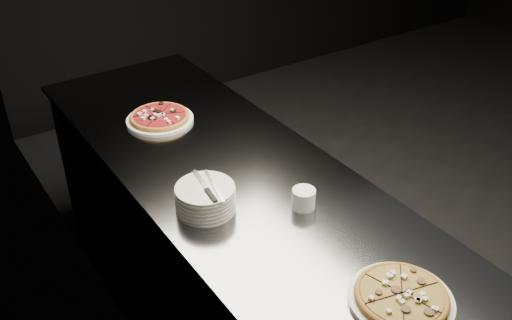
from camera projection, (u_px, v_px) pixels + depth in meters
wall_left at (134, 83)px, 1.61m from camera, size 0.02×5.00×2.80m
counter at (246, 275)px, 2.29m from camera, size 0.74×2.44×0.92m
pizza_mushroom at (401, 297)px, 1.55m from camera, size 0.31×0.31×0.03m
pizza_tomato at (160, 117)px, 2.42m from camera, size 0.33×0.33×0.03m
plate_stack at (205, 198)px, 1.88m from camera, size 0.20×0.20×0.09m
cutlery at (209, 188)px, 1.85m from camera, size 0.10×0.21×0.01m
ramekin at (304, 198)px, 1.90m from camera, size 0.08×0.08×0.07m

